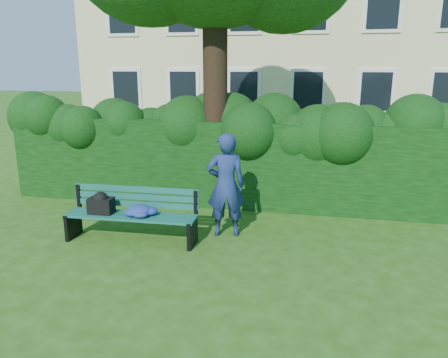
# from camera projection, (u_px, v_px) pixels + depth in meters

# --- Properties ---
(ground) EXTENTS (80.00, 80.00, 0.00)m
(ground) POSITION_uv_depth(u_px,v_px,m) (217.00, 242.00, 7.41)
(ground) COLOR #2C4F0F
(ground) RESTS_ON ground
(hedge) EXTENTS (10.00, 1.00, 1.80)m
(hedge) POSITION_uv_depth(u_px,v_px,m) (239.00, 163.00, 9.26)
(hedge) COLOR black
(hedge) RESTS_ON ground
(park_bench) EXTENTS (2.24, 0.61, 0.89)m
(park_bench) POSITION_uv_depth(u_px,v_px,m) (128.00, 212.00, 7.37)
(park_bench) COLOR #115547
(park_bench) RESTS_ON ground
(man_reading) EXTENTS (0.75, 0.58, 1.82)m
(man_reading) POSITION_uv_depth(u_px,v_px,m) (226.00, 185.00, 7.50)
(man_reading) COLOR navy
(man_reading) RESTS_ON ground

